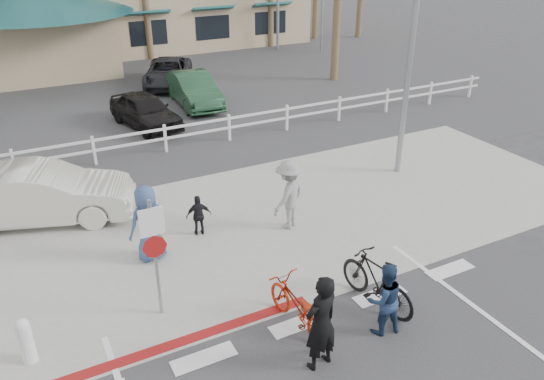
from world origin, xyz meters
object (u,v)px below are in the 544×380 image
car_white_sedan (42,194)px  bike_black (377,281)px  bike_red (298,307)px  sign_post (155,253)px

car_white_sedan → bike_black: bearing=-122.7°
bike_red → bike_black: bike_black is taller
bike_red → sign_post: bearing=-42.4°
sign_post → bike_red: size_ratio=1.53×
sign_post → car_white_sedan: size_ratio=0.62×
sign_post → car_white_sedan: sign_post is taller
bike_red → car_white_sedan: 7.82m
bike_red → car_white_sedan: car_white_sedan is taller
bike_black → car_white_sedan: (-5.62, 6.92, 0.18)m
sign_post → car_white_sedan: (-1.60, 5.15, -0.68)m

